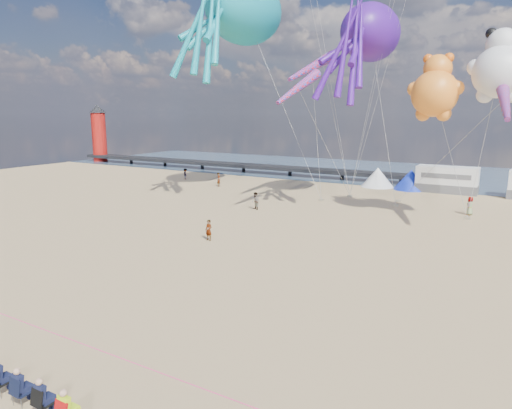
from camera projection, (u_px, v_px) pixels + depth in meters
name	position (u px, v px, depth m)	size (l,w,h in m)	color
ground	(186.00, 306.00, 21.80)	(120.00, 120.00, 0.00)	tan
water	(418.00, 174.00, 68.36)	(120.00, 120.00, 0.00)	#344C64
pier	(222.00, 164.00, 72.68)	(60.00, 3.00, 0.50)	black
lighthouse	(99.00, 137.00, 85.82)	(2.60, 2.60, 9.00)	#A5140F
motorhome_0	(447.00, 180.00, 52.40)	(6.60, 2.50, 3.00)	silver
tent_white	(378.00, 177.00, 56.41)	(4.00, 4.00, 2.40)	white
tent_blue	(411.00, 180.00, 54.43)	(4.00, 4.00, 2.40)	#1933CC
spectator_row	(22.00, 385.00, 14.31)	(6.10, 0.90, 1.30)	black
rope_line	(104.00, 352.00, 17.56)	(0.03, 0.03, 34.00)	#F2338C
standing_person	(209.00, 230.00, 32.76)	(0.56, 0.37, 1.53)	tan
beachgoer_2	(185.00, 174.00, 62.85)	(0.72, 0.56, 1.49)	#7F6659
beachgoer_5	(219.00, 180.00, 56.81)	(1.60, 0.51, 1.73)	#7F6659
beachgoer_6	(470.00, 206.00, 40.90)	(0.61, 0.40, 1.67)	#7F6659
beachgoer_7	(256.00, 201.00, 43.09)	(0.82, 0.53, 1.68)	#7F6659
sandbag_a	(321.00, 200.00, 47.41)	(0.50, 0.35, 0.22)	gray
sandbag_b	(396.00, 205.00, 44.89)	(0.50, 0.35, 0.22)	gray
sandbag_c	(467.00, 218.00, 39.40)	(0.50, 0.35, 0.22)	gray
sandbag_d	(399.00, 201.00, 47.00)	(0.50, 0.35, 0.22)	gray
sandbag_e	(350.00, 196.00, 49.77)	(0.50, 0.35, 0.22)	gray
kite_octopus_teal	(244.00, 10.00, 46.62)	(5.06, 11.81, 13.50)	teal
kite_octopus_purple	(371.00, 33.00, 42.21)	(4.42, 10.32, 11.80)	#44138C
kite_panda	(499.00, 72.00, 33.50)	(4.59, 4.32, 6.48)	silver
kite_teddy_orange	(435.00, 94.00, 36.22)	(4.44, 4.18, 6.27)	orange
windsock_left	(312.00, 67.00, 42.58)	(1.10, 7.72, 7.72)	red
windsock_mid	(504.00, 99.00, 31.19)	(1.00, 6.31, 6.31)	red
windsock_right	(298.00, 88.00, 37.42)	(0.90, 5.35, 5.35)	red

